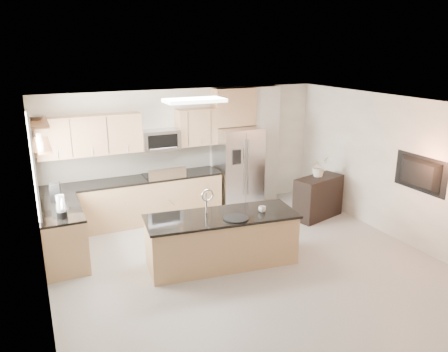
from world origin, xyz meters
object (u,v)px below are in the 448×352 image
platter (236,218)px  television (417,174)px  credenza (318,197)px  blender (61,208)px  kettle (62,203)px  flower_vase (319,161)px  microwave (160,140)px  coffee_maker (55,192)px  cup (262,209)px  island (222,239)px  range (164,196)px  refrigerator (238,168)px  bowl (36,117)px

platter → television: bearing=-10.9°
credenza → blender: size_ratio=2.94×
kettle → flower_vase: 4.96m
microwave → flower_vase: 3.24m
credenza → coffee_maker: coffee_maker is taller
credenza → flower_vase: bearing=56.9°
television → cup: bearing=75.1°
kettle → flower_vase: size_ratio=0.36×
island → microwave: bearing=102.8°
range → microwave: size_ratio=1.50×
credenza → flower_vase: 0.76m
refrigerator → island: refrigerator is taller
platter → cup: bearing=9.6°
cup → platter: cup is taller
cup → kettle: bearing=156.3°
blender → kettle: size_ratio=1.61×
island → television: television is taller
platter → television: (3.11, -0.60, 0.50)m
range → blender: 2.66m
microwave → television: size_ratio=0.71×
refrigerator → credenza: size_ratio=1.64×
refrigerator → credenza: bearing=-44.6°
kettle → bowl: bearing=130.4°
refrigerator → blender: size_ratio=4.83×
credenza → cup: (-1.99, -1.16, 0.46)m
cup → flower_vase: bearing=31.5°
platter → blender: 2.66m
flower_vase → range: bearing=157.7°
blender → coffee_maker: blender is taller
platter → television: 3.21m
refrigerator → television: size_ratio=1.65×
refrigerator → coffee_maker: 3.81m
credenza → cup: cup is taller
credenza → platter: size_ratio=2.73×
island → kettle: bearing=159.9°
microwave → bowl: 2.57m
television → credenza: bearing=18.1°
island → platter: size_ratio=6.32×
credenza → refrigerator: bearing=119.4°
microwave → kettle: 2.46m
platter → coffee_maker: bearing=143.6°
flower_vase → bowl: bearing=176.4°
blender → microwave: bearing=39.0°
credenza → flower_vase: size_ratio=1.69×
range → microwave: bearing=90.0°
kettle → coffee_maker: 0.46m
range → platter: bearing=-81.0°
range → television: 4.78m
range → cup: range is taller
coffee_maker → bowl: size_ratio=0.92×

